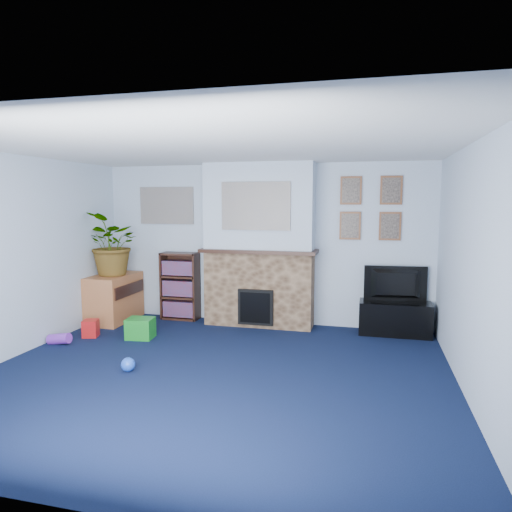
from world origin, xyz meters
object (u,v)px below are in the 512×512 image
(television, at_px, (396,284))
(bookshelf, at_px, (180,287))
(sideboard, at_px, (114,298))
(tv_stand, at_px, (395,319))

(television, relative_size, bookshelf, 0.81)
(television, bearing_deg, sideboard, -0.65)
(bookshelf, xyz_separation_m, sideboard, (-0.95, -0.36, -0.15))
(tv_stand, height_order, television, television)
(television, xyz_separation_m, sideboard, (-4.19, -0.30, -0.36))
(sideboard, bearing_deg, tv_stand, 3.82)
(tv_stand, distance_m, television, 0.48)
(tv_stand, relative_size, sideboard, 1.04)
(tv_stand, height_order, bookshelf, bookshelf)
(sideboard, bearing_deg, television, 4.10)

